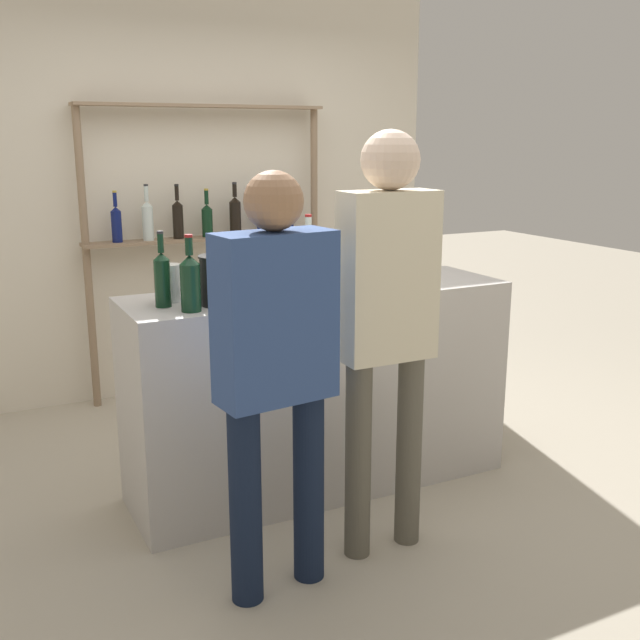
% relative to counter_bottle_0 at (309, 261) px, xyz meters
% --- Properties ---
extents(ground_plane, '(16.00, 16.00, 0.00)m').
position_rel_counter_bottle_0_xyz_m(ground_plane, '(0.05, -0.02, -1.17)').
color(ground_plane, '#B2A893').
extents(bar_counter, '(1.92, 0.57, 1.03)m').
position_rel_counter_bottle_0_xyz_m(bar_counter, '(0.05, -0.02, -0.66)').
color(bar_counter, '#B7B2AD').
rests_on(bar_counter, ground_plane).
extents(back_wall, '(3.52, 0.12, 2.80)m').
position_rel_counter_bottle_0_xyz_m(back_wall, '(0.05, 1.86, 0.23)').
color(back_wall, beige).
rests_on(back_wall, ground_plane).
extents(back_shelf, '(1.67, 0.18, 1.96)m').
position_rel_counter_bottle_0_xyz_m(back_shelf, '(0.06, 1.68, 0.09)').
color(back_shelf, '#897056').
rests_on(back_shelf, ground_plane).
extents(counter_bottle_0, '(0.08, 0.08, 0.37)m').
position_rel_counter_bottle_0_xyz_m(counter_bottle_0, '(0.00, 0.00, 0.00)').
color(counter_bottle_0, silver).
rests_on(counter_bottle_0, bar_counter).
extents(counter_bottle_1, '(0.09, 0.09, 0.33)m').
position_rel_counter_bottle_0_xyz_m(counter_bottle_1, '(-0.65, -0.19, -0.01)').
color(counter_bottle_1, black).
rests_on(counter_bottle_1, bar_counter).
extents(counter_bottle_2, '(0.07, 0.07, 0.33)m').
position_rel_counter_bottle_0_xyz_m(counter_bottle_2, '(-0.73, -0.05, -0.01)').
color(counter_bottle_2, black).
rests_on(counter_bottle_2, bar_counter).
extents(counter_bottle_3, '(0.08, 0.08, 0.36)m').
position_rel_counter_bottle_0_xyz_m(counter_bottle_3, '(0.25, -0.18, -0.00)').
color(counter_bottle_3, black).
rests_on(counter_bottle_3, bar_counter).
extents(wine_glass, '(0.08, 0.08, 0.16)m').
position_rel_counter_bottle_0_xyz_m(wine_glass, '(-0.43, 0.05, -0.03)').
color(wine_glass, silver).
rests_on(wine_glass, bar_counter).
extents(ice_bucket, '(0.20, 0.20, 0.22)m').
position_rel_counter_bottle_0_xyz_m(ice_bucket, '(-0.49, -0.13, -0.03)').
color(ice_bucket, black).
rests_on(ice_bucket, bar_counter).
extents(cork_jar, '(0.10, 0.10, 0.17)m').
position_rel_counter_bottle_0_xyz_m(cork_jar, '(-0.68, 0.04, -0.06)').
color(cork_jar, silver).
rests_on(cork_jar, bar_counter).
extents(customer_left, '(0.46, 0.24, 1.64)m').
position_rel_counter_bottle_0_xyz_m(customer_left, '(-0.51, -0.77, -0.21)').
color(customer_left, '#121C33').
rests_on(customer_left, ground_plane).
extents(customer_center, '(0.40, 0.23, 1.78)m').
position_rel_counter_bottle_0_xyz_m(customer_center, '(0.02, -0.70, -0.09)').
color(customer_center, '#575347').
rests_on(customer_center, ground_plane).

